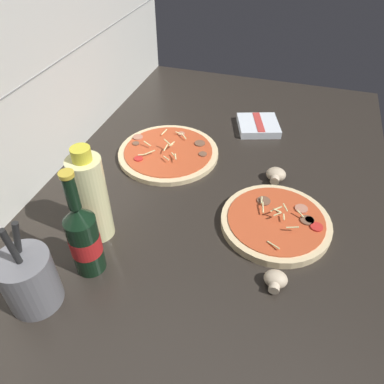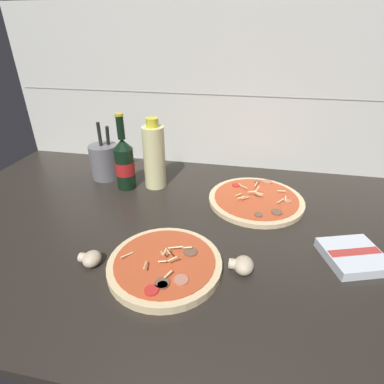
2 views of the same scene
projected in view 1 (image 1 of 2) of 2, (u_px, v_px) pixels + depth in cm
name	position (u px, v px, depth cm)	size (l,w,h in cm)	color
counter_slab	(209.00, 209.00, 96.48)	(160.00, 90.00, 2.50)	#28231E
tile_backsplash	(27.00, 81.00, 87.92)	(160.00, 1.13, 60.00)	silver
pizza_near	(276.00, 222.00, 89.50)	(26.23, 26.23, 5.29)	beige
pizza_far	(168.00, 153.00, 111.96)	(29.86, 29.86, 5.16)	beige
beer_bottle	(84.00, 238.00, 75.01)	(6.43, 6.43, 25.68)	black
oil_bottle	(91.00, 198.00, 81.37)	(7.39, 7.39, 23.92)	beige
mushroom_left	(276.00, 175.00, 102.13)	(5.63, 5.36, 3.75)	beige
mushroom_right	(275.00, 280.00, 76.21)	(5.13, 4.89, 3.42)	beige
utensil_crock	(29.00, 280.00, 70.60)	(10.21, 10.21, 20.58)	slate
dish_towel	(258.00, 125.00, 123.18)	(16.44, 16.32, 2.56)	silver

